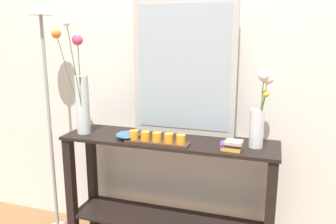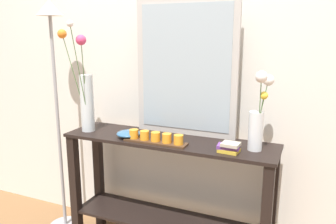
# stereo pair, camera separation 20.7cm
# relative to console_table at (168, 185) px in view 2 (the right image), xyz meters

# --- Properties ---
(wall_back) EXTENTS (6.40, 0.08, 2.70)m
(wall_back) POSITION_rel_console_table_xyz_m (0.00, 0.30, 0.84)
(wall_back) COLOR silver
(wall_back) RESTS_ON ground
(console_table) EXTENTS (1.35, 0.35, 0.82)m
(console_table) POSITION_rel_console_table_xyz_m (0.00, 0.00, 0.00)
(console_table) COLOR black
(console_table) RESTS_ON ground
(mirror_leaning) EXTENTS (0.67, 0.03, 0.86)m
(mirror_leaning) POSITION_rel_console_table_xyz_m (0.06, 0.14, 0.74)
(mirror_leaning) COLOR #B7B2AD
(mirror_leaning) RESTS_ON console_table
(tall_vase_left) EXTENTS (0.22, 0.21, 0.72)m
(tall_vase_left) POSITION_rel_console_table_xyz_m (-0.57, -0.06, 0.57)
(tall_vase_left) COLOR silver
(tall_vase_left) RESTS_ON console_table
(vase_right) EXTENTS (0.12, 0.20, 0.45)m
(vase_right) POSITION_rel_console_table_xyz_m (0.54, 0.00, 0.51)
(vase_right) COLOR silver
(vase_right) RESTS_ON console_table
(candle_tray) EXTENTS (0.39, 0.09, 0.07)m
(candle_tray) POSITION_rel_console_table_xyz_m (-0.04, -0.10, 0.34)
(candle_tray) COLOR #472D1C
(candle_tray) RESTS_ON console_table
(decorative_bowl) EXTENTS (0.15, 0.15, 0.04)m
(decorative_bowl) POSITION_rel_console_table_xyz_m (-0.24, -0.07, 0.34)
(decorative_bowl) COLOR #2D5B84
(decorative_bowl) RESTS_ON console_table
(book_stack) EXTENTS (0.13, 0.10, 0.06)m
(book_stack) POSITION_rel_console_table_xyz_m (0.41, -0.09, 0.34)
(book_stack) COLOR gold
(book_stack) RESTS_ON console_table
(floor_lamp) EXTENTS (0.24, 0.24, 1.68)m
(floor_lamp) POSITION_rel_console_table_xyz_m (-0.87, -0.00, 0.63)
(floor_lamp) COLOR #9E9EA3
(floor_lamp) RESTS_ON ground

